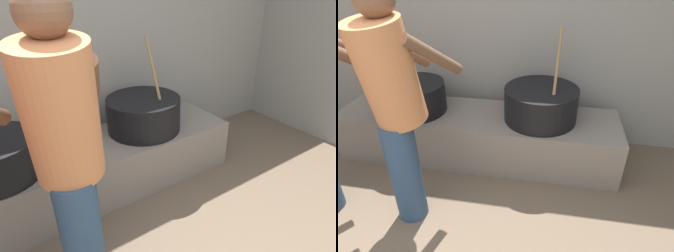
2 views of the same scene
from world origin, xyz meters
The scene contains 5 objects.
block_enclosure_rear centered at (0.00, 2.48, 0.96)m, with size 5.59×0.20×1.93m, color gray.
hearth_ledge centered at (0.22, 1.96, 0.21)m, with size 2.40×0.60×0.42m, color slate.
cooking_pot_main centered at (0.76, 1.98, 0.56)m, with size 0.59×0.59×0.72m.
cooking_pot_secondary centered at (-0.32, 1.94, 0.55)m, with size 0.54×0.54×0.25m.
cook_in_orange_shirt centered at (-0.05, 1.22, 0.87)m, with size 0.52×0.71×1.53m.
Camera 2 is at (0.85, -0.19, 1.63)m, focal length 31.61 mm.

